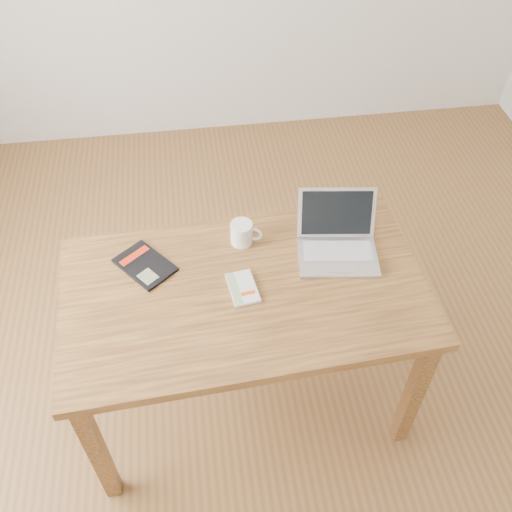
{
  "coord_description": "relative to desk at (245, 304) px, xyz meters",
  "views": [
    {
      "loc": [
        -0.32,
        -1.45,
        2.33
      ],
      "look_at": [
        -0.12,
        -0.08,
        0.85
      ],
      "focal_mm": 40.0,
      "sensor_mm": 36.0,
      "label": 1
    }
  ],
  "objects": [
    {
      "name": "black_guidebook",
      "position": [
        -0.36,
        0.16,
        0.1
      ],
      "size": [
        0.25,
        0.26,
        0.01
      ],
      "rotation": [
        0.0,
        0.0,
        0.68
      ],
      "color": "black",
      "rests_on": "desk"
    },
    {
      "name": "white_guidebook",
      "position": [
        -0.01,
        -0.0,
        0.1
      ],
      "size": [
        0.12,
        0.17,
        0.01
      ],
      "rotation": [
        0.0,
        0.0,
        0.14
      ],
      "color": "silver",
      "rests_on": "desk"
    },
    {
      "name": "room",
      "position": [
        0.11,
        0.14,
        0.69
      ],
      "size": [
        4.04,
        4.04,
        2.7
      ],
      "color": "brown",
      "rests_on": "ground"
    },
    {
      "name": "desk",
      "position": [
        0.0,
        0.0,
        0.0
      ],
      "size": [
        1.36,
        0.83,
        0.75
      ],
      "rotation": [
        0.0,
        0.0,
        0.05
      ],
      "color": "brown",
      "rests_on": "ground"
    },
    {
      "name": "coffee_mug",
      "position": [
        0.02,
        0.24,
        0.14
      ],
      "size": [
        0.12,
        0.09,
        0.09
      ],
      "rotation": [
        0.0,
        0.0,
        -0.28
      ],
      "color": "white",
      "rests_on": "desk"
    },
    {
      "name": "laptop",
      "position": [
        0.37,
        0.15,
        0.13
      ],
      "size": [
        0.33,
        0.32,
        0.2
      ],
      "rotation": [
        0.0,
        0.0,
        -0.13
      ],
      "color": "silver",
      "rests_on": "desk"
    }
  ]
}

